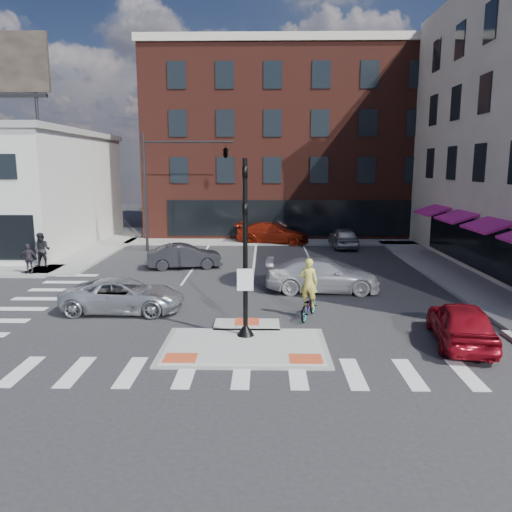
{
  "coord_description": "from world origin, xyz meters",
  "views": [
    {
      "loc": [
        0.66,
        -15.96,
        5.87
      ],
      "look_at": [
        0.27,
        5.27,
        2.0
      ],
      "focal_mm": 35.0,
      "sensor_mm": 36.0,
      "label": 1
    }
  ],
  "objects_px": {
    "white_pickup": "(322,275)",
    "bg_car_silver": "(343,238)",
    "pedestrian_b": "(28,259)",
    "silver_suv": "(124,296)",
    "pedestrian_a": "(42,250)",
    "red_sedan": "(461,323)",
    "cyclist": "(308,298)",
    "bg_car_dark": "(185,256)",
    "bg_car_red": "(272,233)"
  },
  "relations": [
    {
      "from": "silver_suv",
      "to": "red_sedan",
      "type": "bearing_deg",
      "value": -104.74
    },
    {
      "from": "bg_car_silver",
      "to": "bg_car_red",
      "type": "bearing_deg",
      "value": -20.42
    },
    {
      "from": "red_sedan",
      "to": "pedestrian_b",
      "type": "distance_m",
      "value": 21.62
    },
    {
      "from": "white_pickup",
      "to": "cyclist",
      "type": "bearing_deg",
      "value": 168.06
    },
    {
      "from": "bg_car_dark",
      "to": "cyclist",
      "type": "xyz_separation_m",
      "value": [
        6.34,
        -9.45,
        0.1
      ]
    },
    {
      "from": "red_sedan",
      "to": "cyclist",
      "type": "relative_size",
      "value": 1.8
    },
    {
      "from": "silver_suv",
      "to": "bg_car_silver",
      "type": "bearing_deg",
      "value": -33.8
    },
    {
      "from": "bg_car_silver",
      "to": "white_pickup",
      "type": "bearing_deg",
      "value": 75.87
    },
    {
      "from": "bg_car_dark",
      "to": "bg_car_red",
      "type": "height_order",
      "value": "bg_car_red"
    },
    {
      "from": "silver_suv",
      "to": "cyclist",
      "type": "height_order",
      "value": "cyclist"
    },
    {
      "from": "bg_car_silver",
      "to": "pedestrian_b",
      "type": "distance_m",
      "value": 20.73
    },
    {
      "from": "bg_car_dark",
      "to": "cyclist",
      "type": "bearing_deg",
      "value": -158.04
    },
    {
      "from": "bg_car_red",
      "to": "pedestrian_b",
      "type": "relative_size",
      "value": 3.42
    },
    {
      "from": "silver_suv",
      "to": "pedestrian_b",
      "type": "relative_size",
      "value": 3.02
    },
    {
      "from": "red_sedan",
      "to": "white_pickup",
      "type": "height_order",
      "value": "white_pickup"
    },
    {
      "from": "silver_suv",
      "to": "bg_car_red",
      "type": "distance_m",
      "value": 19.05
    },
    {
      "from": "red_sedan",
      "to": "bg_car_silver",
      "type": "relative_size",
      "value": 0.99
    },
    {
      "from": "silver_suv",
      "to": "bg_car_red",
      "type": "xyz_separation_m",
      "value": [
        6.28,
        17.99,
        0.12
      ]
    },
    {
      "from": "bg_car_silver",
      "to": "pedestrian_b",
      "type": "height_order",
      "value": "pedestrian_b"
    },
    {
      "from": "red_sedan",
      "to": "pedestrian_a",
      "type": "height_order",
      "value": "pedestrian_a"
    },
    {
      "from": "white_pickup",
      "to": "bg_car_dark",
      "type": "xyz_separation_m",
      "value": [
        -7.34,
        5.25,
        -0.07
      ]
    },
    {
      "from": "bg_car_red",
      "to": "pedestrian_a",
      "type": "height_order",
      "value": "pedestrian_a"
    },
    {
      "from": "red_sedan",
      "to": "pedestrian_b",
      "type": "relative_size",
      "value": 2.66
    },
    {
      "from": "red_sedan",
      "to": "pedestrian_a",
      "type": "relative_size",
      "value": 2.17
    },
    {
      "from": "bg_car_dark",
      "to": "bg_car_silver",
      "type": "height_order",
      "value": "bg_car_silver"
    },
    {
      "from": "bg_car_dark",
      "to": "pedestrian_a",
      "type": "xyz_separation_m",
      "value": [
        -8.02,
        -0.58,
        0.43
      ]
    },
    {
      "from": "white_pickup",
      "to": "bg_car_red",
      "type": "height_order",
      "value": "bg_car_red"
    },
    {
      "from": "red_sedan",
      "to": "white_pickup",
      "type": "distance_m",
      "value": 7.97
    },
    {
      "from": "silver_suv",
      "to": "cyclist",
      "type": "distance_m",
      "value": 7.45
    },
    {
      "from": "white_pickup",
      "to": "pedestrian_a",
      "type": "xyz_separation_m",
      "value": [
        -15.36,
        4.67,
        0.36
      ]
    },
    {
      "from": "silver_suv",
      "to": "bg_car_dark",
      "type": "xyz_separation_m",
      "value": [
        1.08,
        8.74,
        0.03
      ]
    },
    {
      "from": "pedestrian_a",
      "to": "pedestrian_b",
      "type": "height_order",
      "value": "pedestrian_a"
    },
    {
      "from": "silver_suv",
      "to": "bg_car_dark",
      "type": "relative_size",
      "value": 1.14
    },
    {
      "from": "bg_car_red",
      "to": "pedestrian_b",
      "type": "xyz_separation_m",
      "value": [
        -13.22,
        -11.5,
        0.16
      ]
    },
    {
      "from": "silver_suv",
      "to": "bg_car_red",
      "type": "height_order",
      "value": "bg_car_red"
    },
    {
      "from": "cyclist",
      "to": "white_pickup",
      "type": "bearing_deg",
      "value": -83.47
    },
    {
      "from": "white_pickup",
      "to": "bg_car_silver",
      "type": "distance_m",
      "value": 13.05
    },
    {
      "from": "cyclist",
      "to": "pedestrian_b",
      "type": "relative_size",
      "value": 1.48
    },
    {
      "from": "bg_car_dark",
      "to": "bg_car_red",
      "type": "distance_m",
      "value": 10.61
    },
    {
      "from": "silver_suv",
      "to": "bg_car_dark",
      "type": "bearing_deg",
      "value": -5.75
    },
    {
      "from": "red_sedan",
      "to": "white_pickup",
      "type": "bearing_deg",
      "value": -52.08
    },
    {
      "from": "silver_suv",
      "to": "white_pickup",
      "type": "distance_m",
      "value": 9.12
    },
    {
      "from": "bg_car_dark",
      "to": "cyclist",
      "type": "relative_size",
      "value": 1.8
    },
    {
      "from": "cyclist",
      "to": "silver_suv",
      "type": "bearing_deg",
      "value": 14.58
    },
    {
      "from": "pedestrian_a",
      "to": "bg_car_red",
      "type": "bearing_deg",
      "value": 36.57
    },
    {
      "from": "pedestrian_b",
      "to": "cyclist",
      "type": "bearing_deg",
      "value": -29.84
    },
    {
      "from": "silver_suv",
      "to": "bg_car_silver",
      "type": "height_order",
      "value": "bg_car_silver"
    },
    {
      "from": "bg_car_silver",
      "to": "bg_car_red",
      "type": "height_order",
      "value": "bg_car_red"
    },
    {
      "from": "silver_suv",
      "to": "pedestrian_a",
      "type": "relative_size",
      "value": 2.46
    },
    {
      "from": "bg_car_silver",
      "to": "cyclist",
      "type": "distance_m",
      "value": 17.37
    }
  ]
}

